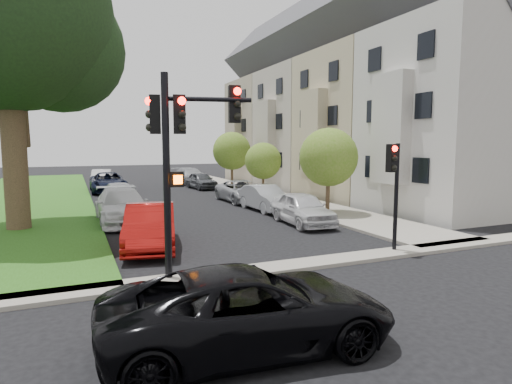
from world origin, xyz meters
name	(u,v)px	position (x,y,z in m)	size (l,w,h in m)	color
ground	(332,287)	(0.00, 0.00, 0.00)	(140.00, 140.00, 0.00)	black
grass_strip	(28,198)	(-9.00, 24.00, 0.06)	(8.00, 44.00, 0.12)	#275814
sidewalk_right	(240,188)	(6.75, 24.00, 0.06)	(3.50, 44.00, 0.12)	gray
sidewalk_cross	(295,265)	(0.00, 2.00, 0.06)	(60.00, 1.00, 0.12)	gray
house_a	(449,83)	(12.45, 8.00, 6.93)	(7.70, 7.55, 15.97)	gray
house_b	(361,97)	(12.45, 15.50, 6.93)	(7.70, 7.55, 15.97)	gray
house_c	(306,106)	(12.45, 23.00, 6.93)	(7.70, 7.55, 15.97)	#B6AD9E
house_d	(269,112)	(12.45, 30.50, 6.93)	(7.70, 7.55, 15.97)	gray
eucalyptus	(4,7)	(-8.37, 11.58, 9.29)	(9.60, 8.71, 13.60)	#2D2417
small_tree_a	(328,157)	(6.20, 9.84, 3.05)	(3.06, 3.06, 4.58)	#2D2417
small_tree_b	(263,161)	(6.20, 18.10, 2.56)	(2.57, 2.57, 3.85)	#2D2417
small_tree_c	(232,151)	(6.20, 24.44, 3.16)	(3.17, 3.17, 4.75)	#2D2417
traffic_signal_main	(182,140)	(-3.36, 2.24, 3.85)	(2.73, 0.76, 5.58)	black
traffic_signal_secondary	(394,177)	(3.86, 2.19, 2.62)	(0.49, 0.39, 3.76)	black
car_cross_near	(250,309)	(-3.25, -2.23, 0.75)	(2.48, 5.38, 1.49)	black
car_parked_0	(302,208)	(3.67, 8.04, 0.75)	(1.78, 4.43, 1.51)	silver
car_parked_1	(265,198)	(3.82, 12.58, 0.72)	(1.52, 4.37, 1.44)	#999BA0
car_parked_2	(242,191)	(3.97, 16.45, 0.70)	(2.31, 5.01, 1.39)	#999BA0
car_parked_3	(201,180)	(3.80, 25.38, 0.70)	(1.66, 4.13, 1.41)	#3F4247
car_parked_4	(190,176)	(3.96, 29.53, 0.76)	(2.14, 5.26, 1.53)	#999BA0
car_parked_5	(150,226)	(-3.62, 6.19, 0.79)	(1.68, 4.82, 1.59)	maroon
car_parked_6	(122,206)	(-4.00, 11.78, 0.80)	(2.25, 5.54, 1.61)	silver
car_parked_7	(120,194)	(-3.51, 17.48, 0.75)	(1.76, 4.38, 1.49)	#999BA0
car_parked_8	(108,182)	(-3.57, 25.78, 0.78)	(2.57, 5.58, 1.55)	black
car_parked_9	(102,178)	(-3.73, 30.82, 0.75)	(1.58, 4.54, 1.50)	silver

